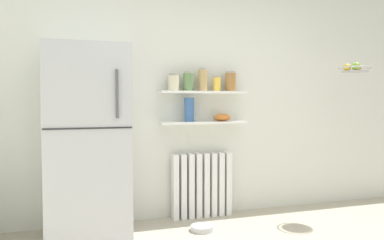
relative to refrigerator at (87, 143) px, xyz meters
name	(u,v)px	position (x,y,z in m)	size (l,w,h in m)	color
back_wall	(203,95)	(1.24, 0.38, 0.44)	(7.04, 0.10, 2.60)	silver
refrigerator	(87,143)	(0.00, 0.00, 0.00)	(0.71, 0.70, 1.72)	#B7BABF
radiator	(202,185)	(1.17, 0.25, -0.52)	(0.65, 0.12, 0.68)	white
wall_shelf_lower	(203,123)	(1.17, 0.22, 0.15)	(0.93, 0.22, 0.03)	white
wall_shelf_upper	(203,92)	(1.17, 0.22, 0.46)	(0.93, 0.22, 0.03)	white
storage_jar_0	(174,82)	(0.86, 0.22, 0.56)	(0.11, 0.11, 0.17)	beige
storage_jar_1	(188,81)	(1.02, 0.22, 0.58)	(0.11, 0.11, 0.20)	#5B7F4C
storage_jar_2	(203,80)	(1.17, 0.22, 0.59)	(0.09, 0.09, 0.24)	tan
storage_jar_3	(217,84)	(1.33, 0.22, 0.56)	(0.08, 0.08, 0.16)	yellow
storage_jar_4	(231,81)	(1.49, 0.22, 0.58)	(0.12, 0.12, 0.21)	olive
vase	(189,110)	(1.03, 0.22, 0.28)	(0.10, 0.10, 0.25)	#38609E
shelf_bowl	(222,117)	(1.39, 0.22, 0.20)	(0.18, 0.18, 0.08)	orange
pet_food_bowl	(202,228)	(1.03, -0.16, -0.83)	(0.22, 0.22, 0.05)	#B7B7BC
hanging_fruit_basket	(354,68)	(2.70, -0.22, 0.72)	(0.34, 0.34, 0.10)	#B2B2B7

